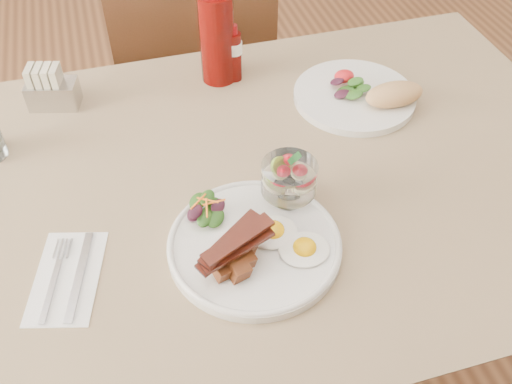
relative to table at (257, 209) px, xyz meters
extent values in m
plane|color=#57331D|center=(0.00, 0.00, -0.66)|extent=(5.00, 5.00, 0.00)
cylinder|color=#4F2F19|center=(0.59, 0.36, -0.31)|extent=(0.06, 0.06, 0.71)
cube|color=#4F2F19|center=(0.00, 0.00, 0.07)|extent=(1.30, 0.85, 0.04)
cube|color=#8D7156|center=(0.00, 0.00, 0.09)|extent=(1.33, 0.88, 0.00)
cylinder|color=#4F2F19|center=(-0.18, 0.57, -0.44)|extent=(0.04, 0.04, 0.45)
cylinder|color=#4F2F19|center=(0.18, 0.57, -0.44)|extent=(0.04, 0.04, 0.45)
cylinder|color=#4F2F19|center=(-0.18, 0.93, -0.44)|extent=(0.04, 0.04, 0.45)
cylinder|color=#4F2F19|center=(0.18, 0.93, -0.44)|extent=(0.04, 0.04, 0.45)
cube|color=#4F2F19|center=(0.00, 0.75, -0.20)|extent=(0.42, 0.42, 0.03)
cube|color=#4F2F19|center=(0.00, 0.55, 0.04)|extent=(0.42, 0.03, 0.46)
cylinder|color=silver|center=(-0.05, -0.16, 0.10)|extent=(0.28, 0.28, 0.02)
ellipsoid|color=white|center=(0.02, -0.20, 0.11)|extent=(0.10, 0.09, 0.01)
ellipsoid|color=#FFB105|center=(0.02, -0.20, 0.11)|extent=(0.04, 0.04, 0.02)
ellipsoid|color=white|center=(-0.02, -0.15, 0.11)|extent=(0.10, 0.09, 0.01)
ellipsoid|color=#FFB105|center=(-0.02, -0.15, 0.11)|extent=(0.04, 0.04, 0.02)
cube|color=brown|center=(-0.10, -0.19, 0.12)|extent=(0.03, 0.03, 0.03)
cube|color=brown|center=(-0.08, -0.20, 0.12)|extent=(0.03, 0.03, 0.03)
cube|color=brown|center=(-0.11, -0.21, 0.12)|extent=(0.02, 0.02, 0.02)
cube|color=brown|center=(-0.07, -0.18, 0.12)|extent=(0.03, 0.03, 0.03)
cube|color=brown|center=(-0.09, -0.22, 0.12)|extent=(0.03, 0.03, 0.03)
cube|color=brown|center=(-0.12, -0.18, 0.12)|extent=(0.02, 0.02, 0.02)
cube|color=brown|center=(-0.09, -0.19, 0.14)|extent=(0.03, 0.03, 0.03)
cube|color=#531A0D|center=(-0.10, -0.19, 0.14)|extent=(0.12, 0.08, 0.01)
cube|color=#531A0D|center=(-0.09, -0.20, 0.15)|extent=(0.12, 0.06, 0.01)
cube|color=#531A0D|center=(-0.09, -0.18, 0.15)|extent=(0.11, 0.09, 0.01)
cube|color=#531A0D|center=(-0.09, -0.19, 0.16)|extent=(0.12, 0.07, 0.01)
ellipsoid|color=#194A13|center=(-0.11, -0.09, 0.11)|extent=(0.05, 0.04, 0.01)
ellipsoid|color=#194A13|center=(-0.10, -0.07, 0.11)|extent=(0.04, 0.04, 0.01)
ellipsoid|color=#320F1E|center=(-0.13, -0.08, 0.11)|extent=(0.04, 0.03, 0.01)
ellipsoid|color=#194A13|center=(-0.10, -0.10, 0.12)|extent=(0.04, 0.04, 0.01)
ellipsoid|color=#194A13|center=(-0.12, -0.10, 0.12)|extent=(0.04, 0.03, 0.01)
ellipsoid|color=#320F1E|center=(-0.09, -0.09, 0.12)|extent=(0.04, 0.03, 0.01)
ellipsoid|color=#194A13|center=(-0.12, -0.07, 0.13)|extent=(0.04, 0.04, 0.01)
ellipsoid|color=#194A13|center=(-0.11, -0.07, 0.13)|extent=(0.04, 0.03, 0.01)
ellipsoid|color=#320F1E|center=(-0.13, -0.10, 0.13)|extent=(0.03, 0.03, 0.01)
cylinder|color=orange|center=(-0.11, -0.08, 0.14)|extent=(0.03, 0.03, 0.01)
cylinder|color=orange|center=(-0.12, -0.08, 0.14)|extent=(0.03, 0.03, 0.01)
cylinder|color=orange|center=(-0.10, -0.09, 0.14)|extent=(0.04, 0.00, 0.01)
cylinder|color=orange|center=(-0.11, -0.10, 0.14)|extent=(0.01, 0.04, 0.01)
cylinder|color=white|center=(0.03, -0.09, 0.11)|extent=(0.05, 0.05, 0.01)
cylinder|color=white|center=(0.03, -0.09, 0.12)|extent=(0.02, 0.02, 0.02)
cylinder|color=white|center=(0.03, -0.09, 0.16)|extent=(0.09, 0.09, 0.05)
cylinder|color=beige|center=(0.02, -0.08, 0.15)|extent=(0.03, 0.03, 0.01)
cylinder|color=beige|center=(0.05, -0.09, 0.15)|extent=(0.03, 0.03, 0.01)
cylinder|color=beige|center=(0.03, -0.07, 0.16)|extent=(0.03, 0.03, 0.01)
cylinder|color=#A3CC3E|center=(0.02, -0.07, 0.17)|extent=(0.04, 0.04, 0.01)
cone|color=red|center=(0.04, -0.10, 0.18)|extent=(0.03, 0.03, 0.03)
cone|color=red|center=(0.02, -0.09, 0.18)|extent=(0.03, 0.03, 0.03)
cone|color=red|center=(0.03, -0.07, 0.19)|extent=(0.03, 0.03, 0.03)
ellipsoid|color=#2B7734|center=(0.03, -0.09, 0.20)|extent=(0.02, 0.01, 0.00)
ellipsoid|color=#2B7734|center=(0.04, -0.08, 0.20)|extent=(0.02, 0.01, 0.00)
cylinder|color=silver|center=(0.26, 0.17, 0.10)|extent=(0.26, 0.26, 0.02)
ellipsoid|color=#194A13|center=(0.24, 0.17, 0.11)|extent=(0.05, 0.04, 0.01)
ellipsoid|color=#194A13|center=(0.27, 0.19, 0.11)|extent=(0.04, 0.03, 0.01)
ellipsoid|color=#320F1E|center=(0.23, 0.16, 0.11)|extent=(0.04, 0.03, 0.01)
ellipsoid|color=#194A13|center=(0.25, 0.15, 0.12)|extent=(0.04, 0.04, 0.01)
ellipsoid|color=#194A13|center=(0.28, 0.16, 0.12)|extent=(0.04, 0.03, 0.01)
ellipsoid|color=#320F1E|center=(0.23, 0.19, 0.12)|extent=(0.03, 0.03, 0.01)
ellipsoid|color=#194A13|center=(0.26, 0.18, 0.13)|extent=(0.04, 0.03, 0.01)
ellipsoid|color=red|center=(0.25, 0.21, 0.12)|extent=(0.04, 0.03, 0.03)
ellipsoid|color=tan|center=(0.32, 0.11, 0.13)|extent=(0.14, 0.10, 0.05)
cylinder|color=#510704|center=(0.01, 0.32, 0.19)|extent=(0.08, 0.08, 0.19)
cylinder|color=#510704|center=(0.04, 0.31, 0.14)|extent=(0.04, 0.04, 0.11)
cylinder|color=white|center=(0.04, 0.31, 0.17)|extent=(0.04, 0.04, 0.03)
cylinder|color=maroon|center=(0.04, 0.31, 0.21)|extent=(0.02, 0.02, 0.02)
cube|color=#B6B6BA|center=(-0.34, 0.32, 0.12)|extent=(0.11, 0.08, 0.06)
cube|color=tan|center=(-0.37, 0.33, 0.15)|extent=(0.02, 0.05, 0.06)
cube|color=tan|center=(-0.36, 0.33, 0.15)|extent=(0.02, 0.05, 0.06)
cube|color=tan|center=(-0.34, 0.32, 0.15)|extent=(0.02, 0.05, 0.06)
cube|color=tan|center=(-0.33, 0.32, 0.15)|extent=(0.02, 0.05, 0.06)
cube|color=white|center=(-0.35, -0.13, 0.09)|extent=(0.14, 0.20, 0.00)
cube|color=#B6B6BA|center=(-0.33, -0.14, 0.09)|extent=(0.06, 0.17, 0.00)
cube|color=#B6B6BA|center=(-0.37, -0.16, 0.09)|extent=(0.04, 0.11, 0.00)
cube|color=#B6B6BA|center=(-0.36, -0.08, 0.09)|extent=(0.01, 0.04, 0.00)
cube|color=#B6B6BA|center=(-0.35, -0.08, 0.09)|extent=(0.01, 0.04, 0.00)
cube|color=#B6B6BA|center=(-0.34, -0.08, 0.09)|extent=(0.01, 0.04, 0.00)
cube|color=#B6B6BA|center=(-0.34, -0.08, 0.09)|extent=(0.01, 0.04, 0.00)
camera|label=1|loc=(-0.21, -0.72, 0.81)|focal=40.00mm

